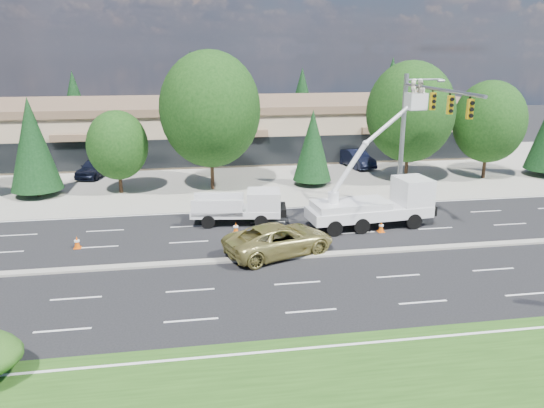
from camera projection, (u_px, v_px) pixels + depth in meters
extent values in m
plane|color=black|center=(285.00, 258.00, 27.97)|extent=(140.00, 140.00, 0.00)
cube|color=gray|center=(244.00, 173.00, 46.92)|extent=(140.00, 22.00, 0.01)
cube|color=gray|center=(285.00, 257.00, 27.95)|extent=(120.00, 0.55, 0.12)
cube|color=tan|center=(233.00, 129.00, 55.69)|extent=(50.00, 15.00, 5.00)
cube|color=brown|center=(233.00, 104.00, 54.94)|extent=(50.40, 15.40, 0.70)
cube|color=black|center=(241.00, 152.00, 48.81)|extent=(48.00, 0.12, 2.60)
cylinder|color=#332114|center=(38.00, 191.00, 39.62)|extent=(0.26, 0.26, 0.80)
cone|color=black|center=(32.00, 144.00, 38.62)|extent=(3.72, 3.72, 6.80)
cylinder|color=#332114|center=(120.00, 180.00, 40.36)|extent=(0.28, 0.28, 2.04)
ellipsoid|color=black|center=(117.00, 145.00, 39.61)|extent=(4.53, 4.53, 5.21)
cylinder|color=#332114|center=(212.00, 168.00, 41.24)|extent=(0.28, 0.28, 3.44)
ellipsoid|color=black|center=(210.00, 109.00, 39.97)|extent=(7.65, 7.65, 8.79)
cylinder|color=#332114|center=(312.00, 180.00, 42.83)|extent=(0.26, 0.26, 0.80)
cone|color=black|center=(313.00, 145.00, 42.03)|extent=(3.08, 3.08, 5.63)
cylinder|color=#332114|center=(407.00, 162.00, 43.72)|extent=(0.28, 0.28, 3.17)
ellipsoid|color=black|center=(410.00, 112.00, 42.56)|extent=(7.05, 7.05, 8.11)
cylinder|color=#332114|center=(485.00, 163.00, 44.87)|extent=(0.28, 0.28, 2.66)
ellipsoid|color=black|center=(489.00, 122.00, 43.89)|extent=(5.91, 5.91, 6.79)
cylinder|color=#332114|center=(78.00, 135.00, 64.89)|extent=(0.26, 0.26, 0.80)
cone|color=black|center=(75.00, 103.00, 63.77)|extent=(4.13, 4.13, 7.55)
cylinder|color=#332114|center=(193.00, 133.00, 67.03)|extent=(0.26, 0.26, 0.80)
cone|color=black|center=(192.00, 91.00, 65.57)|extent=(5.27, 5.27, 9.63)
cylinder|color=#332114|center=(301.00, 130.00, 69.17)|extent=(0.26, 0.26, 0.80)
cone|color=black|center=(302.00, 98.00, 68.03)|extent=(4.23, 4.23, 7.73)
cylinder|color=#332114|center=(389.00, 128.00, 71.01)|extent=(0.26, 0.26, 0.80)
cone|color=black|center=(391.00, 92.00, 69.67)|extent=(4.89, 4.89, 8.93)
cylinder|color=gray|center=(402.00, 140.00, 36.95)|extent=(0.32, 0.32, 9.00)
cylinder|color=gray|center=(440.00, 90.00, 31.14)|extent=(0.20, 10.00, 0.20)
cylinder|color=gray|center=(424.00, 80.00, 36.00)|extent=(2.60, 0.12, 0.12)
cube|color=gold|center=(418.00, 98.00, 34.20)|extent=(0.32, 0.22, 1.05)
cube|color=gold|center=(433.00, 101.00, 32.11)|extent=(0.32, 0.22, 1.05)
cube|color=gold|center=(450.00, 105.00, 30.03)|extent=(0.32, 0.22, 1.05)
cube|color=gold|center=(470.00, 109.00, 27.95)|extent=(0.32, 0.22, 1.05)
cube|color=white|center=(236.00, 211.00, 33.32)|extent=(5.78, 2.79, 0.42)
cube|color=white|center=(264.00, 201.00, 33.17)|extent=(2.29, 2.25, 1.39)
cube|color=black|center=(273.00, 198.00, 33.13)|extent=(0.32, 1.75, 0.92)
cube|color=white|center=(219.00, 200.00, 34.01)|extent=(3.15, 0.71, 1.02)
cube|color=white|center=(217.00, 208.00, 32.32)|extent=(3.15, 0.71, 1.02)
cube|color=white|center=(369.00, 212.00, 32.61)|extent=(7.86, 3.07, 0.67)
cube|color=white|center=(412.00, 193.00, 33.04)|extent=(2.14, 2.44, 1.92)
cube|color=black|center=(423.00, 190.00, 33.18)|extent=(0.27, 1.92, 1.15)
cube|color=white|center=(351.00, 205.00, 32.15)|extent=(4.80, 2.66, 0.48)
cylinder|color=white|center=(333.00, 198.00, 31.71)|extent=(0.67, 0.67, 0.77)
cube|color=white|center=(416.00, 101.00, 31.39)|extent=(1.14, 0.97, 1.04)
imported|color=beige|center=(413.00, 95.00, 31.23)|extent=(0.46, 0.64, 1.65)
imported|color=beige|center=(420.00, 94.00, 31.33)|extent=(0.70, 0.86, 1.65)
ellipsoid|color=white|center=(414.00, 80.00, 30.99)|extent=(0.25, 0.25, 0.17)
ellipsoid|color=white|center=(421.00, 80.00, 31.09)|extent=(0.25, 0.25, 0.17)
cube|color=#DB5106|center=(78.00, 248.00, 29.33)|extent=(0.40, 0.40, 0.03)
cone|color=#DB5106|center=(77.00, 242.00, 29.24)|extent=(0.36, 0.36, 0.70)
cylinder|color=white|center=(77.00, 241.00, 29.22)|extent=(0.29, 0.29, 0.10)
cube|color=#DB5106|center=(236.00, 233.00, 31.68)|extent=(0.40, 0.40, 0.03)
cone|color=#DB5106|center=(236.00, 228.00, 31.59)|extent=(0.36, 0.36, 0.70)
cylinder|color=white|center=(236.00, 227.00, 31.57)|extent=(0.29, 0.29, 0.10)
cube|color=#DB5106|center=(272.00, 237.00, 30.99)|extent=(0.40, 0.40, 0.03)
cone|color=#DB5106|center=(272.00, 232.00, 30.89)|extent=(0.36, 0.36, 0.70)
cylinder|color=white|center=(272.00, 231.00, 30.87)|extent=(0.29, 0.29, 0.10)
cube|color=#DB5106|center=(381.00, 232.00, 31.93)|extent=(0.40, 0.40, 0.03)
cone|color=#DB5106|center=(381.00, 226.00, 31.84)|extent=(0.36, 0.36, 0.70)
cylinder|color=white|center=(381.00, 225.00, 31.82)|extent=(0.29, 0.29, 0.10)
imported|color=tan|center=(279.00, 239.00, 28.28)|extent=(6.57, 4.63, 1.66)
imported|color=black|center=(95.00, 167.00, 45.55)|extent=(3.17, 5.05, 1.60)
imported|color=black|center=(356.00, 158.00, 49.26)|extent=(2.66, 5.14, 1.61)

